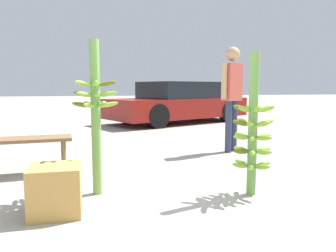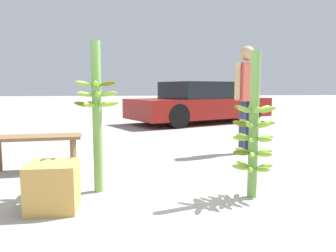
{
  "view_description": "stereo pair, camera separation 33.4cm",
  "coord_description": "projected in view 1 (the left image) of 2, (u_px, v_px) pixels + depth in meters",
  "views": [
    {
      "loc": [
        -0.77,
        -2.8,
        1.08
      ],
      "look_at": [
        0.02,
        0.43,
        0.69
      ],
      "focal_mm": 35.0,
      "sensor_mm": 36.0,
      "label": 1
    },
    {
      "loc": [
        -0.44,
        -2.86,
        1.08
      ],
      "look_at": [
        0.02,
        0.43,
        0.69
      ],
      "focal_mm": 35.0,
      "sensor_mm": 36.0,
      "label": 2
    }
  ],
  "objects": [
    {
      "name": "ground_plane",
      "position": [
        177.0,
        206.0,
        3.01
      ],
      "size": [
        80.0,
        80.0,
        0.0
      ],
      "primitive_type": "plane",
      "color": "#9E998E"
    },
    {
      "name": "produce_crate",
      "position": [
        55.0,
        190.0,
        2.8
      ],
      "size": [
        0.42,
        0.42,
        0.42
      ],
      "color": "#C69347",
      "rests_on": "ground_plane"
    },
    {
      "name": "banana_stalk_center",
      "position": [
        253.0,
        131.0,
        3.26
      ],
      "size": [
        0.43,
        0.42,
        1.43
      ],
      "color": "#6B9E47",
      "rests_on": "ground_plane"
    },
    {
      "name": "banana_stalk_left",
      "position": [
        96.0,
        111.0,
        3.26
      ],
      "size": [
        0.46,
        0.46,
        1.55
      ],
      "color": "#6B9E47",
      "rests_on": "ground_plane"
    },
    {
      "name": "vendor_person",
      "position": [
        232.0,
        88.0,
        5.43
      ],
      "size": [
        0.52,
        0.38,
        1.74
      ],
      "rotation": [
        0.0,
        0.0,
        -2.57
      ],
      "color": "#2D334C",
      "rests_on": "ground_plane"
    },
    {
      "name": "parked_car",
      "position": [
        179.0,
        103.0,
        10.12
      ],
      "size": [
        4.72,
        3.41,
        1.25
      ],
      "rotation": [
        0.0,
        0.0,
        1.99
      ],
      "color": "maroon",
      "rests_on": "ground_plane"
    },
    {
      "name": "market_bench",
      "position": [
        23.0,
        144.0,
        4.02
      ],
      "size": [
        1.17,
        0.48,
        0.47
      ],
      "rotation": [
        0.0,
        0.0,
        0.08
      ],
      "color": "brown",
      "rests_on": "ground_plane"
    }
  ]
}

